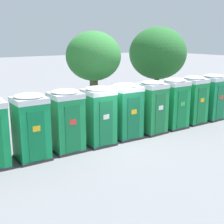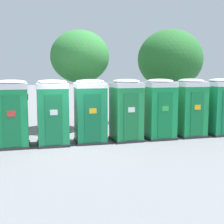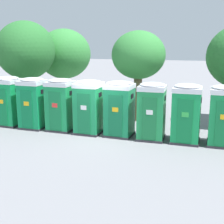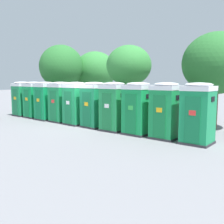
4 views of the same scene
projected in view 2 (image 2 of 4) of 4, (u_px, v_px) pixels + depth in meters
ground_plane at (73, 145)px, 12.19m from camera, size 120.00×120.00×0.00m
portapotty_3 at (12, 113)px, 11.66m from camera, size 1.25×1.24×2.54m
portapotty_4 at (53, 112)px, 11.99m from camera, size 1.24×1.24×2.54m
portapotty_5 at (90, 111)px, 12.44m from camera, size 1.28×1.26×2.54m
portapotty_6 at (126, 110)px, 12.78m from camera, size 1.19×1.22×2.54m
portapotty_7 at (159, 109)px, 13.20m from camera, size 1.23×1.23×2.54m
portapotty_8 at (190, 107)px, 13.65m from camera, size 1.19×1.22×2.54m
portapotty_9 at (220, 106)px, 14.02m from camera, size 1.21×1.21×2.54m
street_tree_0 at (170, 60)px, 17.21m from camera, size 3.58×3.58×5.15m
street_tree_3 at (80, 58)px, 15.08m from camera, size 2.84×2.84×4.83m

